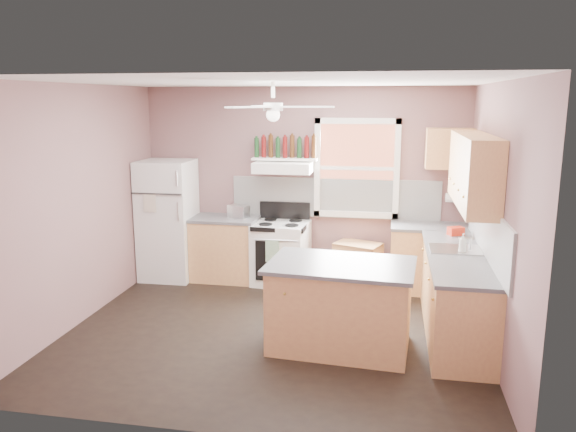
% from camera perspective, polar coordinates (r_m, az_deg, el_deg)
% --- Properties ---
extents(floor, '(4.50, 4.50, 0.00)m').
position_cam_1_polar(floor, '(6.37, -1.40, -11.60)').
color(floor, black).
rests_on(floor, ground).
extents(ceiling, '(4.50, 4.50, 0.00)m').
position_cam_1_polar(ceiling, '(5.85, -1.54, 13.48)').
color(ceiling, white).
rests_on(ceiling, ground).
extents(wall_back, '(4.50, 0.05, 2.70)m').
position_cam_1_polar(wall_back, '(7.92, 1.54, 3.24)').
color(wall_back, '#765454').
rests_on(wall_back, ground).
extents(wall_right, '(0.05, 4.00, 2.70)m').
position_cam_1_polar(wall_right, '(5.94, 20.57, -0.41)').
color(wall_right, '#765454').
rests_on(wall_right, ground).
extents(wall_left, '(0.05, 4.00, 2.70)m').
position_cam_1_polar(wall_left, '(6.80, -20.59, 1.06)').
color(wall_left, '#765454').
rests_on(wall_left, ground).
extents(backsplash_back, '(2.90, 0.03, 0.55)m').
position_cam_1_polar(backsplash_back, '(7.86, 4.74, 1.84)').
color(backsplash_back, white).
rests_on(backsplash_back, wall_back).
extents(backsplash_right, '(0.03, 2.60, 0.55)m').
position_cam_1_polar(backsplash_right, '(6.25, 19.63, -1.39)').
color(backsplash_right, white).
rests_on(backsplash_right, wall_right).
extents(window_view, '(1.00, 0.02, 1.20)m').
position_cam_1_polar(window_view, '(7.77, 7.00, 4.84)').
color(window_view, brown).
rests_on(window_view, wall_back).
extents(window_frame, '(1.16, 0.07, 1.36)m').
position_cam_1_polar(window_frame, '(7.74, 6.98, 4.82)').
color(window_frame, white).
rests_on(window_frame, wall_back).
extents(refrigerator, '(0.73, 0.71, 1.69)m').
position_cam_1_polar(refrigerator, '(8.15, -12.10, -0.39)').
color(refrigerator, white).
rests_on(refrigerator, floor).
extents(base_cabinet_left, '(0.90, 0.60, 0.86)m').
position_cam_1_polar(base_cabinet_left, '(8.03, -6.36, -3.42)').
color(base_cabinet_left, '#BA7D4D').
rests_on(base_cabinet_left, floor).
extents(counter_left, '(0.92, 0.62, 0.04)m').
position_cam_1_polar(counter_left, '(7.93, -6.43, -0.28)').
color(counter_left, '#4C4C4F').
rests_on(counter_left, base_cabinet_left).
extents(toaster, '(0.32, 0.25, 0.18)m').
position_cam_1_polar(toaster, '(7.86, -5.05, 0.47)').
color(toaster, silver).
rests_on(toaster, counter_left).
extents(stove, '(0.78, 0.70, 0.86)m').
position_cam_1_polar(stove, '(7.80, -0.72, -3.80)').
color(stove, white).
rests_on(stove, floor).
extents(range_hood, '(0.78, 0.50, 0.14)m').
position_cam_1_polar(range_hood, '(7.66, -0.47, 4.98)').
color(range_hood, white).
rests_on(range_hood, wall_back).
extents(bottle_shelf, '(0.90, 0.26, 0.03)m').
position_cam_1_polar(bottle_shelf, '(7.77, -0.30, 5.82)').
color(bottle_shelf, white).
rests_on(bottle_shelf, range_hood).
extents(cart, '(0.70, 0.59, 0.60)m').
position_cam_1_polar(cart, '(7.80, 7.09, -4.90)').
color(cart, '#BA7D4D').
rests_on(cart, floor).
extents(base_cabinet_corner, '(1.00, 0.60, 0.86)m').
position_cam_1_polar(base_cabinet_corner, '(7.73, 14.09, -4.32)').
color(base_cabinet_corner, '#BA7D4D').
rests_on(base_cabinet_corner, floor).
extents(base_cabinet_right, '(0.60, 2.20, 0.86)m').
position_cam_1_polar(base_cabinet_right, '(6.42, 16.63, -7.80)').
color(base_cabinet_right, '#BA7D4D').
rests_on(base_cabinet_right, floor).
extents(counter_corner, '(1.02, 0.62, 0.04)m').
position_cam_1_polar(counter_corner, '(7.62, 14.26, -1.07)').
color(counter_corner, '#4C4C4F').
rests_on(counter_corner, base_cabinet_corner).
extents(counter_right, '(0.62, 2.22, 0.04)m').
position_cam_1_polar(counter_right, '(6.28, 16.78, -3.92)').
color(counter_right, '#4C4C4F').
rests_on(counter_right, base_cabinet_right).
extents(sink, '(0.55, 0.45, 0.03)m').
position_cam_1_polar(sink, '(6.47, 16.60, -3.32)').
color(sink, silver).
rests_on(sink, counter_right).
extents(faucet, '(0.03, 0.03, 0.14)m').
position_cam_1_polar(faucet, '(6.47, 18.05, -2.72)').
color(faucet, silver).
rests_on(faucet, sink).
extents(upper_cabinet_right, '(0.33, 1.80, 0.76)m').
position_cam_1_polar(upper_cabinet_right, '(6.32, 18.34, 4.41)').
color(upper_cabinet_right, '#BA7D4D').
rests_on(upper_cabinet_right, wall_right).
extents(upper_cabinet_corner, '(0.60, 0.33, 0.52)m').
position_cam_1_polar(upper_cabinet_corner, '(7.61, 16.09, 6.60)').
color(upper_cabinet_corner, '#BA7D4D').
rests_on(upper_cabinet_corner, wall_back).
extents(paper_towel, '(0.26, 0.12, 0.12)m').
position_cam_1_polar(paper_towel, '(7.73, 16.68, 1.78)').
color(paper_towel, white).
rests_on(paper_towel, wall_back).
extents(island, '(1.45, 0.98, 0.86)m').
position_cam_1_polar(island, '(5.87, 5.34, -9.21)').
color(island, '#BA7D4D').
rests_on(island, floor).
extents(island_top, '(1.53, 1.06, 0.04)m').
position_cam_1_polar(island_top, '(5.72, 5.42, -5.00)').
color(island_top, '#4C4C4F').
rests_on(island_top, island).
extents(ceiling_fan_hub, '(0.20, 0.20, 0.08)m').
position_cam_1_polar(ceiling_fan_hub, '(5.84, -1.52, 11.03)').
color(ceiling_fan_hub, white).
rests_on(ceiling_fan_hub, ceiling).
extents(soap_bottle, '(0.10, 0.10, 0.21)m').
position_cam_1_polar(soap_bottle, '(6.33, 17.32, -2.66)').
color(soap_bottle, silver).
rests_on(soap_bottle, counter_right).
extents(red_caddy, '(0.21, 0.18, 0.10)m').
position_cam_1_polar(red_caddy, '(7.14, 16.68, -1.48)').
color(red_caddy, red).
rests_on(red_caddy, counter_right).
extents(wine_bottles, '(0.86, 0.06, 0.31)m').
position_cam_1_polar(wine_bottles, '(7.75, -0.27, 7.00)').
color(wine_bottles, '#143819').
rests_on(wine_bottles, bottle_shelf).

